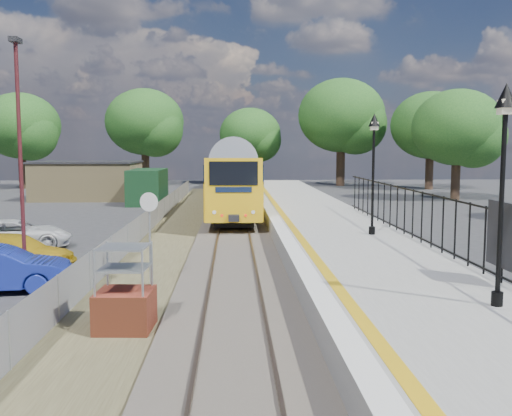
{
  "coord_description": "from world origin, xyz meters",
  "views": [
    {
      "loc": [
        -0.02,
        -15.45,
        4.19
      ],
      "look_at": [
        0.82,
        5.37,
        2.0
      ],
      "focal_mm": 40.0,
      "sensor_mm": 36.0,
      "label": 1
    }
  ],
  "objects": [
    {
      "name": "ground",
      "position": [
        0.0,
        0.0,
        0.0
      ],
      "size": [
        120.0,
        120.0,
        0.0
      ],
      "primitive_type": "plane",
      "color": "#2D2D30",
      "rests_on": "ground"
    },
    {
      "name": "train",
      "position": [
        0.0,
        31.26,
        2.34
      ],
      "size": [
        2.82,
        40.83,
        3.51
      ],
      "color": "gold",
      "rests_on": "ground"
    },
    {
      "name": "platform",
      "position": [
        4.2,
        8.0,
        0.45
      ],
      "size": [
        5.0,
        70.0,
        0.9
      ],
      "primitive_type": "cube",
      "color": "gray",
      "rests_on": "ground"
    },
    {
      "name": "outbuilding",
      "position": [
        -10.91,
        31.21,
        1.52
      ],
      "size": [
        10.8,
        10.1,
        3.12
      ],
      "color": "tan",
      "rests_on": "ground"
    },
    {
      "name": "palisade_fence",
      "position": [
        6.55,
        2.24,
        1.84
      ],
      "size": [
        0.12,
        26.0,
        2.0
      ],
      "color": "black",
      "rests_on": "platform"
    },
    {
      "name": "carpark_lamp",
      "position": [
        -6.42,
        2.03,
        4.22
      ],
      "size": [
        0.25,
        0.5,
        7.44
      ],
      "color": "#4A181B",
      "rests_on": "ground"
    },
    {
      "name": "brick_plinth",
      "position": [
        -2.5,
        -2.63,
        0.97
      ],
      "size": [
        1.31,
        1.31,
        2.01
      ],
      "rotation": [
        0.0,
        0.0,
        -0.05
      ],
      "color": "#974126",
      "rests_on": "ground"
    },
    {
      "name": "speed_sign",
      "position": [
        -2.55,
        1.71,
        1.96
      ],
      "size": [
        0.56,
        0.19,
        2.87
      ],
      "rotation": [
        0.0,
        0.0,
        -0.29
      ],
      "color": "#999EA3",
      "rests_on": "ground"
    },
    {
      "name": "victorian_lamp_south",
      "position": [
        5.5,
        -4.0,
        4.3
      ],
      "size": [
        0.44,
        0.44,
        4.6
      ],
      "color": "black",
      "rests_on": "platform"
    },
    {
      "name": "tree_line",
      "position": [
        1.4,
        42.0,
        6.61
      ],
      "size": [
        56.8,
        43.8,
        11.88
      ],
      "color": "#332319",
      "rests_on": "ground"
    },
    {
      "name": "platform_edge",
      "position": [
        2.14,
        8.0,
        0.9
      ],
      "size": [
        0.9,
        70.0,
        0.01
      ],
      "color": "silver",
      "rests_on": "platform"
    },
    {
      "name": "car_white",
      "position": [
        -9.1,
        8.38,
        0.62
      ],
      "size": [
        4.87,
        3.23,
        1.24
      ],
      "primitive_type": "imported",
      "rotation": [
        0.0,
        0.0,
        1.86
      ],
      "color": "silver",
      "rests_on": "ground"
    },
    {
      "name": "car_yellow",
      "position": [
        -7.52,
        4.1,
        0.62
      ],
      "size": [
        4.54,
        2.51,
        1.24
      ],
      "primitive_type": "imported",
      "rotation": [
        0.0,
        0.0,
        1.38
      ],
      "color": "gold",
      "rests_on": "ground"
    },
    {
      "name": "wire_fence",
      "position": [
        -4.2,
        12.0,
        0.6
      ],
      "size": [
        0.06,
        52.0,
        1.2
      ],
      "color": "#999EA3",
      "rests_on": "ground"
    },
    {
      "name": "track_bed",
      "position": [
        -0.47,
        9.67,
        0.09
      ],
      "size": [
        5.9,
        80.0,
        0.29
      ],
      "color": "#473F38",
      "rests_on": "ground"
    },
    {
      "name": "victorian_lamp_north",
      "position": [
        5.3,
        6.0,
        4.3
      ],
      "size": [
        0.44,
        0.44,
        4.6
      ],
      "color": "black",
      "rests_on": "platform"
    }
  ]
}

